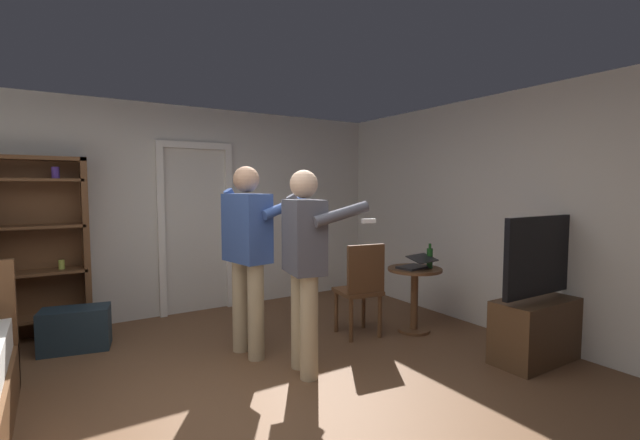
% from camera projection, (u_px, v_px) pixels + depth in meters
% --- Properties ---
extents(ground_plane, '(6.62, 6.62, 0.00)m').
position_uv_depth(ground_plane, '(244.00, 417.00, 2.93)').
color(ground_plane, brown).
extents(wall_back, '(6.25, 0.12, 2.57)m').
position_uv_depth(wall_back, '(156.00, 211.00, 5.16)').
color(wall_back, beige).
rests_on(wall_back, ground_plane).
extents(wall_right, '(0.12, 5.63, 2.57)m').
position_uv_depth(wall_right, '(519.00, 215.00, 4.45)').
color(wall_right, beige).
rests_on(wall_right, ground_plane).
extents(doorway_frame, '(0.93, 0.08, 2.13)m').
position_uv_depth(doorway_frame, '(196.00, 215.00, 5.34)').
color(doorway_frame, white).
rests_on(doorway_frame, ground_plane).
extents(bookshelf, '(1.01, 0.32, 1.88)m').
position_uv_depth(bookshelf, '(32.00, 242.00, 4.33)').
color(bookshelf, brown).
rests_on(bookshelf, ground_plane).
extents(tv_flatscreen, '(1.21, 0.40, 1.32)m').
position_uv_depth(tv_flatscreen, '(543.00, 316.00, 3.90)').
color(tv_flatscreen, '#4C331E').
rests_on(tv_flatscreen, ground_plane).
extents(side_table, '(0.58, 0.58, 0.70)m').
position_uv_depth(side_table, '(414.00, 289.00, 4.64)').
color(side_table, brown).
rests_on(side_table, ground_plane).
extents(laptop, '(0.36, 0.37, 0.16)m').
position_uv_depth(laptop, '(416.00, 264.00, 4.56)').
color(laptop, black).
rests_on(laptop, side_table).
extents(bottle_on_table, '(0.06, 0.06, 0.27)m').
position_uv_depth(bottle_on_table, '(430.00, 258.00, 4.62)').
color(bottle_on_table, '#1A4E1B').
rests_on(bottle_on_table, side_table).
extents(wooden_chair, '(0.47, 0.47, 0.99)m').
position_uv_depth(wooden_chair, '(361.00, 286.00, 4.46)').
color(wooden_chair, brown).
rests_on(wooden_chair, ground_plane).
extents(person_blue_shirt, '(0.64, 0.66, 1.72)m').
position_uv_depth(person_blue_shirt, '(305.00, 257.00, 3.56)').
color(person_blue_shirt, tan).
rests_on(person_blue_shirt, ground_plane).
extents(person_striped_shirt, '(0.74, 0.66, 1.77)m').
position_uv_depth(person_striped_shirt, '(248.00, 245.00, 3.95)').
color(person_striped_shirt, tan).
rests_on(person_striped_shirt, ground_plane).
extents(suitcase_dark, '(0.66, 0.43, 0.41)m').
position_uv_depth(suitcase_dark, '(75.00, 329.00, 4.12)').
color(suitcase_dark, '#1E2D38').
rests_on(suitcase_dark, ground_plane).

